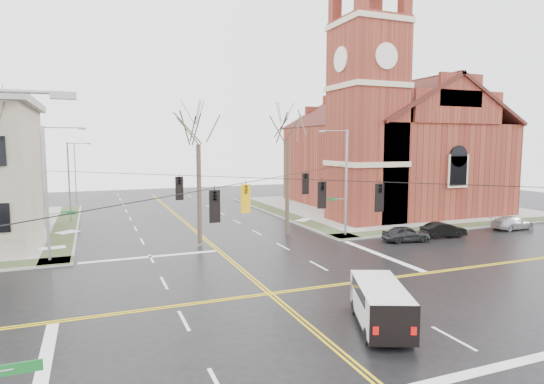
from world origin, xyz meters
name	(u,v)px	position (x,y,z in m)	size (l,w,h in m)	color
ground	(270,294)	(0.00, 0.00, 0.00)	(120.00, 120.00, 0.00)	black
sidewalks	(270,292)	(0.00, 0.00, 0.08)	(80.00, 80.00, 0.17)	gray
road_markings	(270,294)	(0.00, 0.00, 0.01)	(100.00, 100.00, 0.01)	gold
church	(385,140)	(24.76, 24.78, 8.43)	(24.28, 27.48, 27.50)	maroon
signal_pole_ne	(344,179)	(11.32, 11.50, 4.95)	(2.75, 0.22, 9.00)	gray
signal_pole_nw	(49,189)	(-11.32, 11.50, 4.95)	(2.75, 0.22, 9.00)	gray
span_wires	(270,178)	(0.00, 0.00, 6.20)	(23.02, 23.02, 0.03)	black
traffic_signals	(275,194)	(0.00, -0.67, 5.45)	(8.21, 8.26, 1.30)	black
streetlight_north_a	(70,179)	(-10.65, 28.00, 4.47)	(2.30, 0.20, 8.00)	gray
streetlight_north_b	(76,168)	(-10.65, 48.00, 4.47)	(2.30, 0.20, 8.00)	gray
cargo_van	(380,301)	(2.90, -5.78, 1.12)	(3.69, 5.29, 1.89)	white
parked_car_a	(406,234)	(15.05, 7.91, 0.66)	(1.55, 3.85, 1.31)	black
parked_car_b	(443,230)	(19.18, 8.20, 0.64)	(1.36, 3.89, 1.28)	black
parked_car_c	(512,223)	(27.73, 8.62, 0.62)	(1.74, 4.27, 1.24)	#AFAFB1
tree_nw_near	(198,138)	(-0.89, 12.89, 8.45)	(4.00, 4.00, 11.67)	#3C3026
tree_ne	(287,135)	(7.14, 14.08, 8.69)	(4.00, 4.00, 12.01)	#3C3026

